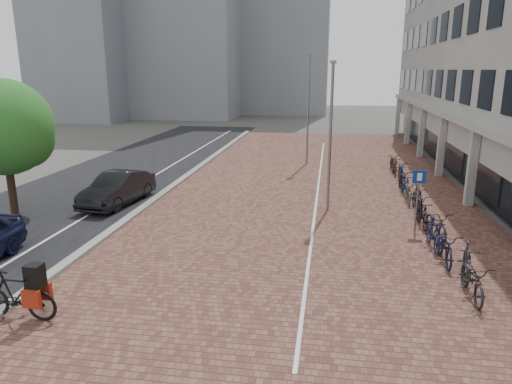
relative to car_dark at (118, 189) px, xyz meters
name	(u,v)px	position (x,y,z in m)	size (l,w,h in m)	color
ground	(220,296)	(6.50, -7.86, -0.71)	(140.00, 140.00, 0.00)	#474442
plaza_brick	(314,189)	(8.50, 4.14, -0.70)	(14.50, 42.00, 0.04)	brown
street_asphalt	(109,181)	(-2.50, 4.14, -0.71)	(8.00, 50.00, 0.03)	black
curb	(178,182)	(1.40, 4.14, -0.64)	(0.35, 42.00, 0.14)	gray
lane_line	(144,182)	(-0.50, 4.14, -0.69)	(0.12, 44.00, 0.00)	white
parking_line	(318,188)	(8.70, 4.14, -0.68)	(0.10, 30.00, 0.00)	white
bg_towers	(196,1)	(-7.84, 41.08, 13.25)	(33.00, 23.00, 32.00)	gray
car_dark	(118,189)	(0.00, 0.00, 0.00)	(1.50, 4.31, 1.42)	black
hero_bike	(17,294)	(2.00, -9.74, -0.07)	(2.06, 0.63, 1.45)	black
parking_sign	(418,191)	(12.47, -1.52, 0.80)	(0.47, 0.09, 2.27)	slate
lamp_near	(330,139)	(9.21, 0.41, 2.34)	(0.12, 0.12, 6.10)	gray
lamp_far	(308,110)	(7.79, 10.43, 2.66)	(0.12, 0.12, 6.74)	gray
street_tree	(8,130)	(-3.39, -2.14, 2.80)	(3.80, 3.80, 5.52)	#382619
bike_row	(416,198)	(12.92, 1.19, -0.19)	(1.19, 18.08, 1.05)	black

